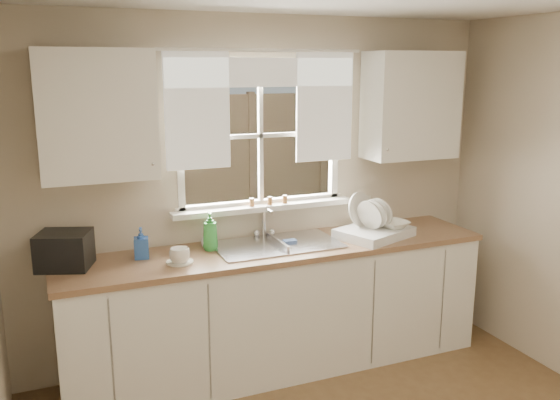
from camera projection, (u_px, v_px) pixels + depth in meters
name	position (u px, v px, depth m)	size (l,w,h in m)	color
room_walls	(436.00, 286.00, 2.50)	(3.62, 4.02, 2.50)	beige
window	(261.00, 159.00, 4.30)	(1.38, 0.16, 1.06)	white
curtains	(264.00, 96.00, 4.16)	(1.50, 0.03, 0.81)	white
base_cabinets	(278.00, 310.00, 4.25)	(3.00, 0.62, 0.87)	white
countertop	(278.00, 249.00, 4.15)	(3.04, 0.65, 0.04)	#886444
upper_cabinet_left	(96.00, 115.00, 3.63)	(0.70, 0.33, 0.80)	white
upper_cabinet_right	(411.00, 105.00, 4.50)	(0.70, 0.33, 0.80)	white
wall_outlet	(366.00, 203.00, 4.71)	(0.08, 0.01, 0.12)	beige
sill_jars	(269.00, 201.00, 4.33)	(0.30, 0.04, 0.06)	brown
sink	(277.00, 255.00, 4.19)	(0.88, 0.52, 0.40)	#B7B7BC
dish_rack	(374.00, 229.00, 4.36)	(0.62, 0.54, 0.32)	white
bowl	(394.00, 224.00, 4.36)	(0.21, 0.21, 0.05)	white
soap_bottle_a	(210.00, 231.00, 4.04)	(0.10, 0.10, 0.27)	green
soap_bottle_b	(141.00, 243.00, 3.87)	(0.09, 0.09, 0.21)	#2D5AA9
soap_bottle_c	(209.00, 238.00, 4.08)	(0.11, 0.11, 0.15)	beige
saucer	(180.00, 262.00, 3.80)	(0.17, 0.17, 0.01)	white
cup	(180.00, 256.00, 3.77)	(0.13, 0.13, 0.10)	white
black_appliance	(65.00, 250.00, 3.69)	(0.31, 0.27, 0.23)	black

